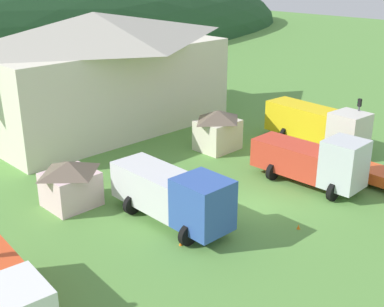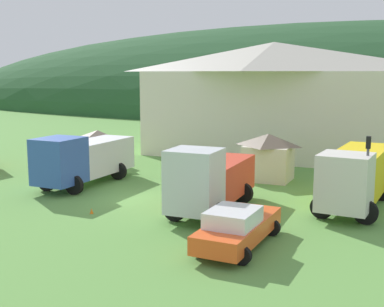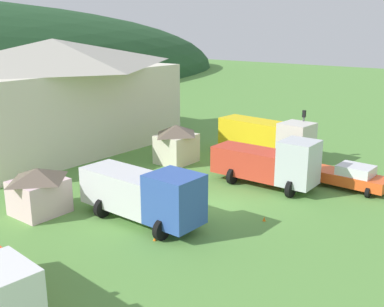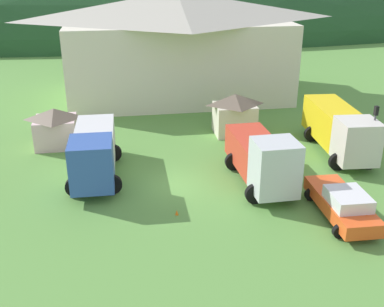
{
  "view_description": "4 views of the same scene",
  "coord_description": "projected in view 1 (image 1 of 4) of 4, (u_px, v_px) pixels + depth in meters",
  "views": [
    {
      "loc": [
        -20.41,
        -15.97,
        13.02
      ],
      "look_at": [
        -1.49,
        3.37,
        2.7
      ],
      "focal_mm": 47.04,
      "sensor_mm": 36.0,
      "label": 1
    },
    {
      "loc": [
        13.94,
        -23.19,
        6.84
      ],
      "look_at": [
        2.34,
        2.74,
        2.26
      ],
      "focal_mm": 47.23,
      "sensor_mm": 36.0,
      "label": 2
    },
    {
      "loc": [
        -21.37,
        -14.85,
        10.4
      ],
      "look_at": [
        1.08,
        2.79,
        2.51
      ],
      "focal_mm": 43.49,
      "sensor_mm": 36.0,
      "label": 3
    },
    {
      "loc": [
        -2.86,
        -23.92,
        12.12
      ],
      "look_at": [
        1.13,
        0.71,
        1.59
      ],
      "focal_mm": 43.81,
      "sensor_mm": 36.0,
      "label": 4
    }
  ],
  "objects": [
    {
      "name": "traffic_light_east",
      "position": [
        357.0,
        120.0,
        35.83
      ],
      "size": [
        0.2,
        0.32,
        4.03
      ],
      "color": "#4C4C51",
      "rests_on": "ground"
    },
    {
      "name": "traffic_cone_mid_row",
      "position": [
        181.0,
        245.0,
        24.69
      ],
      "size": [
        0.36,
        0.36,
        0.46
      ],
      "primitive_type": "cone",
      "color": "orange",
      "rests_on": "ground"
    },
    {
      "name": "play_shed_pink",
      "position": [
        70.0,
        183.0,
        28.3
      ],
      "size": [
        2.96,
        2.73,
        2.69
      ],
      "color": "beige",
      "rests_on": "ground"
    },
    {
      "name": "depot_building",
      "position": [
        97.0,
        69.0,
        41.25
      ],
      "size": [
        20.84,
        12.43,
        9.35
      ],
      "color": "silver",
      "rests_on": "ground"
    },
    {
      "name": "play_shed_cream",
      "position": [
        218.0,
        129.0,
        36.81
      ],
      "size": [
        3.12,
        2.63,
        3.0
      ],
      "color": "beige",
      "rests_on": "ground"
    },
    {
      "name": "ground_plane",
      "position": [
        252.0,
        206.0,
        28.64
      ],
      "size": [
        200.0,
        200.0,
        0.0
      ],
      "primitive_type": "plane",
      "color": "#5B9342"
    },
    {
      "name": "box_truck_blue",
      "position": [
        174.0,
        194.0,
        26.24
      ],
      "size": [
        3.16,
        7.56,
        3.18
      ],
      "rotation": [
        0.0,
        0.0,
        -1.59
      ],
      "color": "#3356AD",
      "rests_on": "ground"
    },
    {
      "name": "flatbed_truck_yellow",
      "position": [
        318.0,
        124.0,
        37.41
      ],
      "size": [
        3.46,
        8.18,
        3.16
      ],
      "rotation": [
        0.0,
        0.0,
        -1.65
      ],
      "color": "silver",
      "rests_on": "ground"
    },
    {
      "name": "tow_truck_silver",
      "position": [
        314.0,
        160.0,
        30.71
      ],
      "size": [
        3.14,
        7.13,
        3.43
      ],
      "rotation": [
        0.0,
        0.0,
        -1.55
      ],
      "color": "silver",
      "rests_on": "ground"
    },
    {
      "name": "traffic_cone_near_pickup",
      "position": [
        298.0,
        229.0,
        26.19
      ],
      "size": [
        0.36,
        0.36,
        0.52
      ],
      "primitive_type": "cone",
      "color": "orange",
      "rests_on": "ground"
    }
  ]
}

